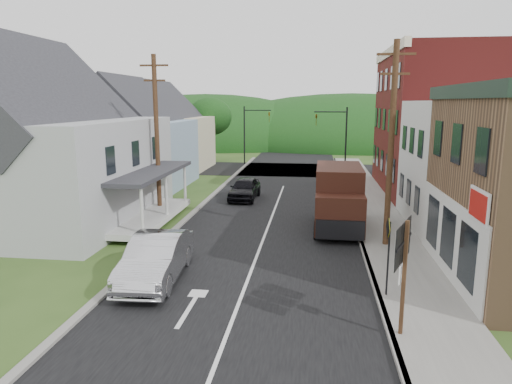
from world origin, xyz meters
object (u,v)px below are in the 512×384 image
(dark_sedan, at_px, (245,189))
(route_sign_cluster, at_px, (403,261))
(silver_sedan, at_px, (156,259))
(delivery_van, at_px, (339,198))
(warning_sign, at_px, (388,245))

(dark_sedan, height_order, route_sign_cluster, route_sign_cluster)
(silver_sedan, distance_m, delivery_van, 10.54)
(silver_sedan, distance_m, warning_sign, 8.17)
(silver_sedan, relative_size, warning_sign, 1.89)
(route_sign_cluster, bearing_deg, warning_sign, 111.50)
(delivery_van, relative_size, route_sign_cluster, 1.78)
(dark_sedan, distance_m, delivery_van, 8.82)
(dark_sedan, bearing_deg, delivery_van, -45.39)
(dark_sedan, distance_m, route_sign_cluster, 19.01)
(silver_sedan, relative_size, delivery_van, 0.88)
(silver_sedan, xyz_separation_m, warning_sign, (8.09, -0.56, 1.02))
(dark_sedan, relative_size, delivery_van, 0.74)
(dark_sedan, relative_size, route_sign_cluster, 1.32)
(silver_sedan, xyz_separation_m, delivery_van, (6.92, 7.92, 0.79))
(dark_sedan, height_order, warning_sign, warning_sign)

